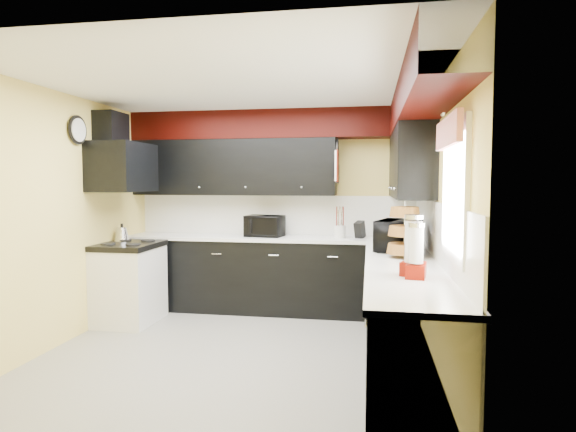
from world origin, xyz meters
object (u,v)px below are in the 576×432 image
Objects in this scene: toaster_oven at (264,226)px; utensil_crock at (340,232)px; microwave at (399,235)px; knife_block at (360,230)px; kettle at (122,234)px.

utensil_crock is at bearing 7.59° from toaster_oven.
microwave is at bearing -24.51° from toaster_oven.
knife_block is at bearing 37.28° from microwave.
utensil_crock reaches higher than kettle.
microwave is (1.57, -1.01, 0.02)m from toaster_oven.
microwave is 3.21m from kettle.
utensil_crock is at bearing 11.98° from kettle.
toaster_oven is 2.25× the size of knife_block.
knife_block reaches higher than utensil_crock.
toaster_oven is 1.87m from microwave.
toaster_oven reaches higher than kettle.
utensil_crock is at bearing -152.92° from knife_block.
microwave is at bearing -45.19° from knife_block.
knife_block is (1.17, 0.00, -0.03)m from toaster_oven.
knife_block is at bearing 3.61° from utensil_crock.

